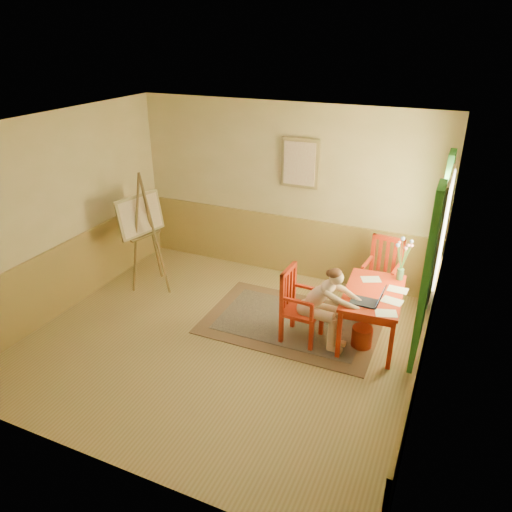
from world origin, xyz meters
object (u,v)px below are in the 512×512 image
at_px(chair_back, 382,275).
at_px(easel, 142,220).
at_px(chair_left, 299,305).
at_px(figure, 323,303).
at_px(laptop, 370,300).
at_px(table, 373,298).

distance_m(chair_back, easel, 3.69).
distance_m(chair_left, figure, 0.34).
bearing_deg(figure, chair_left, 177.34).
height_order(chair_back, laptop, chair_back).
relative_size(table, figure, 1.10).
height_order(laptop, easel, easel).
bearing_deg(easel, laptop, -6.78).
xyz_separation_m(table, chair_left, (-0.88, -0.37, -0.12)).
xyz_separation_m(laptop, easel, (-3.62, 0.43, 0.33)).
distance_m(chair_back, laptop, 1.21).
bearing_deg(chair_back, chair_left, -124.26).
height_order(chair_left, figure, figure).
height_order(chair_left, chair_back, chair_back).
bearing_deg(chair_back, table, -87.23).
bearing_deg(chair_left, figure, -2.66).
xyz_separation_m(table, figure, (-0.56, -0.38, -0.00)).
xyz_separation_m(chair_left, figure, (0.32, -0.01, 0.12)).
distance_m(table, figure, 0.68).
bearing_deg(easel, figure, -9.10).
xyz_separation_m(chair_left, chair_back, (0.84, 1.23, 0.03)).
xyz_separation_m(figure, laptop, (0.57, 0.06, 0.14)).
bearing_deg(figure, chair_back, 67.46).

